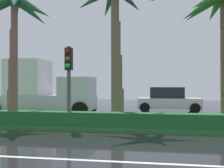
# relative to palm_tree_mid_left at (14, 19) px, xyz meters

# --- Properties ---
(ground_plane) EXTENTS (90.00, 42.00, 0.10)m
(ground_plane) POSITION_rel_palm_tree_mid_left_xyz_m (7.65, 0.94, -5.26)
(ground_plane) COLOR black
(near_lane_divider_stripe) EXTENTS (81.00, 0.14, 0.01)m
(near_lane_divider_stripe) POSITION_rel_palm_tree_mid_left_xyz_m (7.65, -6.06, -5.20)
(near_lane_divider_stripe) COLOR white
(near_lane_divider_stripe) RESTS_ON ground_plane
(median_strip) EXTENTS (85.50, 4.00, 0.15)m
(median_strip) POSITION_rel_palm_tree_mid_left_xyz_m (7.65, -0.06, -5.13)
(median_strip) COLOR #2D6B33
(median_strip) RESTS_ON ground_plane
(median_hedge) EXTENTS (76.50, 0.70, 0.60)m
(median_hedge) POSITION_rel_palm_tree_mid_left_xyz_m (7.65, -1.46, -4.76)
(median_hedge) COLOR #1E6028
(median_hedge) RESTS_ON median_strip
(palm_tree_mid_left) EXTENTS (3.99, 3.82, 6.56)m
(palm_tree_mid_left) POSITION_rel_palm_tree_mid_left_xyz_m (0.00, 0.00, 0.00)
(palm_tree_mid_left) COLOR brown
(palm_tree_mid_left) RESTS_ON median_strip
(palm_tree_centre_left) EXTENTS (4.03, 3.75, 6.84)m
(palm_tree_centre_left) POSITION_rel_palm_tree_mid_left_xyz_m (5.12, 0.06, 0.09)
(palm_tree_centre_left) COLOR brown
(palm_tree_centre_left) RESTS_ON median_strip
(palm_tree_centre) EXTENTS (3.94, 4.13, 6.23)m
(palm_tree_centre) POSITION_rel_palm_tree_mid_left_xyz_m (9.89, -0.15, -0.05)
(palm_tree_centre) COLOR brown
(palm_tree_centre) RESTS_ON median_strip
(traffic_signal_median_left) EXTENTS (0.28, 0.43, 3.42)m
(traffic_signal_median_left) POSITION_rel_palm_tree_mid_left_xyz_m (3.29, -1.33, -2.70)
(traffic_signal_median_left) COLOR #4C4C47
(traffic_signal_median_left) RESTS_ON median_strip
(box_truck_lead) EXTENTS (6.40, 2.64, 3.46)m
(box_truck_lead) POSITION_rel_palm_tree_mid_left_xyz_m (-0.10, 3.68, -3.66)
(box_truck_lead) COLOR silver
(box_truck_lead) RESTS_ON ground_plane
(car_in_traffic_leading) EXTENTS (4.30, 2.02, 1.72)m
(car_in_traffic_leading) POSITION_rel_palm_tree_mid_left_xyz_m (7.79, 7.00, -4.38)
(car_in_traffic_leading) COLOR white
(car_in_traffic_leading) RESTS_ON ground_plane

